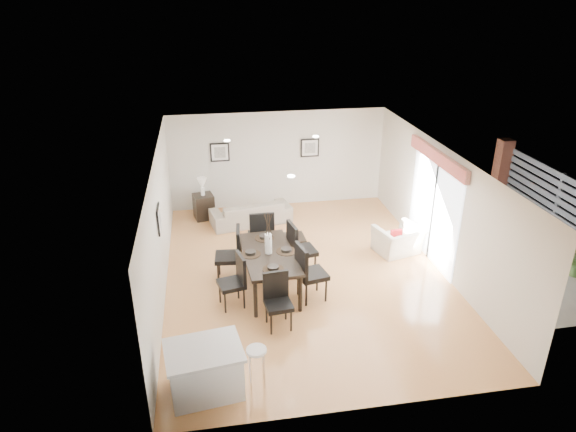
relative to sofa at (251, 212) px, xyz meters
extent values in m
plane|color=tan|center=(0.91, -2.85, -0.31)|extent=(8.00, 8.00, 0.00)
cube|color=beige|center=(0.91, 1.15, 1.04)|extent=(6.00, 0.04, 2.70)
cube|color=beige|center=(0.91, -6.85, 1.04)|extent=(6.00, 0.04, 2.70)
cube|color=beige|center=(-2.09, -2.85, 1.04)|extent=(0.04, 8.00, 2.70)
cube|color=beige|center=(3.91, -2.85, 1.04)|extent=(0.04, 8.00, 2.70)
cube|color=white|center=(0.91, -2.85, 2.39)|extent=(6.00, 8.00, 0.02)
imported|color=gray|center=(0.00, 0.00, 0.00)|extent=(2.22, 1.22, 0.61)
imported|color=silver|center=(3.25, -2.23, 0.02)|extent=(1.19, 1.10, 0.65)
imported|color=#3D5E28|center=(6.81, -2.16, 0.04)|extent=(0.45, 0.45, 0.69)
cube|color=black|center=(0.04, -3.29, 0.50)|extent=(1.12, 2.07, 0.07)
cylinder|color=black|center=(-0.34, -4.25, 0.08)|extent=(0.08, 0.08, 0.77)
cylinder|color=black|center=(-0.45, -2.38, 0.08)|extent=(0.08, 0.08, 0.77)
cylinder|color=black|center=(0.53, -4.20, 0.08)|extent=(0.08, 0.08, 0.77)
cylinder|color=black|center=(0.42, -2.33, 0.08)|extent=(0.08, 0.08, 0.77)
cube|color=black|center=(-0.76, -3.79, 0.18)|extent=(0.59, 0.59, 0.08)
cube|color=black|center=(-0.56, -3.75, 0.49)|extent=(0.17, 0.49, 0.58)
cylinder|color=black|center=(-0.99, -3.65, -0.08)|extent=(0.04, 0.04, 0.45)
cylinder|color=black|center=(-0.62, -3.56, -0.08)|extent=(0.04, 0.04, 0.45)
cylinder|color=black|center=(-0.91, -4.02, -0.08)|extent=(0.04, 0.04, 0.45)
cylinder|color=black|center=(-0.53, -3.94, -0.08)|extent=(0.04, 0.04, 0.45)
cube|color=black|center=(-0.76, -2.79, 0.23)|extent=(0.58, 0.58, 0.09)
cube|color=black|center=(-0.53, -2.81, 0.57)|extent=(0.12, 0.54, 0.64)
cylinder|color=black|center=(-0.95, -2.56, -0.06)|extent=(0.04, 0.04, 0.49)
cylinder|color=black|center=(-0.54, -2.60, -0.06)|extent=(0.04, 0.04, 0.49)
cylinder|color=black|center=(-0.99, -2.98, -0.06)|extent=(0.04, 0.04, 0.49)
cylinder|color=black|center=(-0.57, -3.02, -0.06)|extent=(0.04, 0.04, 0.49)
cube|color=black|center=(0.85, -3.79, 0.24)|extent=(0.65, 0.65, 0.09)
cube|color=black|center=(0.61, -3.84, 0.58)|extent=(0.18, 0.55, 0.65)
cylinder|color=black|center=(1.10, -3.96, -0.06)|extent=(0.04, 0.04, 0.50)
cylinder|color=black|center=(0.68, -4.05, -0.06)|extent=(0.04, 0.04, 0.50)
cylinder|color=black|center=(1.01, -3.54, -0.06)|extent=(0.04, 0.04, 0.50)
cylinder|color=black|center=(0.59, -3.63, -0.06)|extent=(0.04, 0.04, 0.50)
cube|color=black|center=(0.85, -2.79, 0.24)|extent=(0.64, 0.64, 0.10)
cube|color=black|center=(0.61, -2.83, 0.59)|extent=(0.17, 0.55, 0.66)
cylinder|color=black|center=(1.10, -2.96, -0.06)|extent=(0.04, 0.04, 0.50)
cylinder|color=black|center=(0.67, -3.04, -0.06)|extent=(0.04, 0.04, 0.50)
cylinder|color=black|center=(1.02, -2.54, -0.06)|extent=(0.04, 0.04, 0.50)
cylinder|color=black|center=(0.60, -2.61, -0.06)|extent=(0.04, 0.04, 0.50)
cube|color=black|center=(0.04, -4.63, 0.17)|extent=(0.52, 0.52, 0.08)
cube|color=black|center=(0.02, -4.43, 0.47)|extent=(0.48, 0.11, 0.57)
cylinder|color=black|center=(-0.13, -4.84, -0.09)|extent=(0.04, 0.04, 0.44)
cylinder|color=black|center=(-0.16, -4.47, -0.09)|extent=(0.04, 0.04, 0.44)
cylinder|color=black|center=(0.25, -4.80, -0.09)|extent=(0.04, 0.04, 0.44)
cylinder|color=black|center=(0.21, -4.43, -0.09)|extent=(0.04, 0.04, 0.44)
cube|color=black|center=(0.04, -1.95, 0.24)|extent=(0.56, 0.56, 0.10)
cube|color=black|center=(0.04, -2.19, 0.59)|extent=(0.55, 0.08, 0.66)
cylinder|color=black|center=(0.26, -1.73, -0.06)|extent=(0.04, 0.04, 0.50)
cylinder|color=black|center=(0.26, -2.16, -0.06)|extent=(0.04, 0.04, 0.50)
cylinder|color=black|center=(-0.18, -1.73, -0.06)|extent=(0.04, 0.04, 0.50)
cylinder|color=black|center=(-0.17, -2.17, -0.06)|extent=(0.04, 0.04, 0.50)
cylinder|color=white|center=(0.04, -3.29, 0.74)|extent=(0.15, 0.15, 0.43)
cylinder|color=black|center=(0.41, -3.29, 0.54)|extent=(0.41, 0.41, 0.01)
cylinder|color=black|center=(0.41, -3.29, 0.57)|extent=(0.22, 0.22, 0.06)
cylinder|color=black|center=(0.04, -2.62, 0.54)|extent=(0.41, 0.41, 0.01)
cylinder|color=black|center=(0.04, -2.62, 0.57)|extent=(0.22, 0.22, 0.06)
cylinder|color=black|center=(-0.32, -3.29, 0.54)|extent=(0.41, 0.41, 0.01)
cylinder|color=black|center=(-0.32, -3.29, 0.57)|extent=(0.22, 0.22, 0.06)
cylinder|color=black|center=(0.04, -3.96, 0.54)|extent=(0.41, 0.41, 0.01)
cylinder|color=black|center=(0.04, -3.96, 0.57)|extent=(0.22, 0.22, 0.06)
cube|color=black|center=(0.62, -1.77, -0.12)|extent=(0.97, 0.59, 0.38)
cube|color=black|center=(-1.22, 0.52, 0.03)|extent=(0.60, 0.60, 0.67)
cylinder|color=white|center=(-1.22, 0.52, 0.47)|extent=(0.11, 0.11, 0.20)
cone|color=silver|center=(-1.22, 0.52, 0.71)|extent=(0.25, 0.25, 0.27)
cube|color=maroon|center=(3.16, -2.32, 0.20)|extent=(0.28, 0.11, 0.27)
cube|color=silver|center=(-1.32, -6.08, 0.07)|extent=(1.17, 0.94, 0.76)
cube|color=silver|center=(-1.32, -6.08, 0.48)|extent=(1.27, 1.04, 0.05)
cylinder|color=white|center=(-0.52, -6.08, 0.37)|extent=(0.32, 0.32, 0.05)
cylinder|color=silver|center=(-0.42, -5.97, 0.03)|extent=(0.02, 0.02, 0.68)
cylinder|color=silver|center=(-0.63, -5.97, 0.03)|extent=(0.02, 0.02, 0.68)
cylinder|color=silver|center=(-0.63, -6.18, 0.03)|extent=(0.02, 0.02, 0.68)
cylinder|color=silver|center=(-0.42, -6.18, 0.03)|extent=(0.02, 0.02, 0.68)
cube|color=black|center=(-0.69, 1.12, 1.34)|extent=(0.52, 0.03, 0.52)
cube|color=white|center=(-0.69, 1.12, 1.34)|extent=(0.44, 0.04, 0.44)
cube|color=#61615C|center=(-0.69, 1.12, 1.34)|extent=(0.30, 0.04, 0.30)
cube|color=black|center=(1.81, 1.12, 1.34)|extent=(0.52, 0.03, 0.52)
cube|color=white|center=(1.81, 1.12, 1.34)|extent=(0.44, 0.04, 0.44)
cube|color=#61615C|center=(1.81, 1.12, 1.34)|extent=(0.30, 0.04, 0.30)
cube|color=black|center=(-2.06, -3.05, 1.34)|extent=(0.03, 0.52, 0.52)
cube|color=white|center=(-2.06, -3.05, 1.34)|extent=(0.04, 0.44, 0.44)
cube|color=#61615C|center=(-2.06, -3.05, 1.34)|extent=(0.04, 0.30, 0.30)
cube|color=white|center=(3.89, -2.55, 0.82)|extent=(0.02, 2.40, 2.25)
cube|color=black|center=(3.87, -2.55, 0.82)|extent=(0.03, 0.05, 2.25)
cube|color=black|center=(3.87, -2.55, 1.96)|extent=(0.03, 2.50, 0.05)
cube|color=maroon|center=(3.83, -2.55, 2.12)|extent=(0.10, 2.70, 0.28)
plane|color=gray|center=(5.91, -2.55, -0.31)|extent=(6.00, 6.00, 0.00)
cube|color=#303032|center=(7.11, -2.55, 0.59)|extent=(0.08, 5.50, 1.80)
cube|color=brown|center=(6.96, -0.15, 0.69)|extent=(0.35, 0.35, 2.00)
camera|label=1|loc=(-1.09, -12.40, 5.51)|focal=32.00mm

